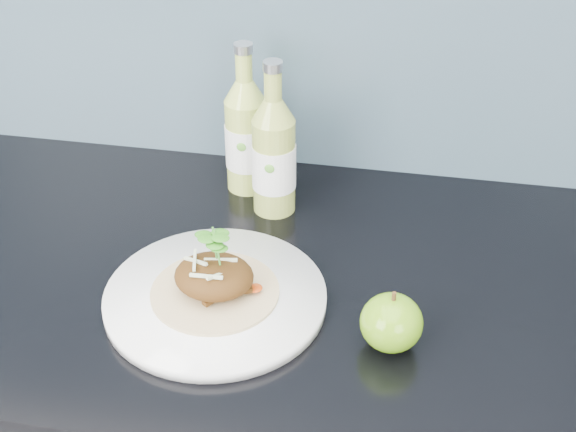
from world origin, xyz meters
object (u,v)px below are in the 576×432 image
dinner_plate (215,298)px  cider_bottle_left (246,136)px  cider_bottle_right (274,156)px  green_apple (391,323)px

dinner_plate → cider_bottle_left: (-0.02, 0.27, 0.08)m
cider_bottle_left → dinner_plate: bearing=-73.9°
cider_bottle_left → cider_bottle_right: same height
green_apple → cider_bottle_left: size_ratio=0.36×
dinner_plate → cider_bottle_left: size_ratio=1.23×
green_apple → cider_bottle_left: (-0.24, 0.31, 0.05)m
cider_bottle_right → dinner_plate: bearing=-83.5°
dinner_plate → cider_bottle_right: cider_bottle_right is taller
cider_bottle_left → green_apple: bearing=-40.5°
green_apple → cider_bottle_right: 0.32m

